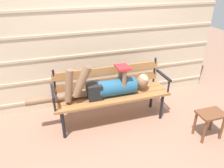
{
  "coord_description": "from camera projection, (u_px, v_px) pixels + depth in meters",
  "views": [
    {
      "loc": [
        -0.82,
        -2.47,
        2.06
      ],
      "look_at": [
        0.0,
        0.13,
        0.64
      ],
      "focal_mm": 34.66,
      "sensor_mm": 36.0,
      "label": 1
    }
  ],
  "objects": [
    {
      "name": "footstool",
      "position": [
        210.0,
        119.0,
        2.92
      ],
      "size": [
        0.36,
        0.25,
        0.39
      ],
      "color": "brown",
      "rests_on": "ground"
    },
    {
      "name": "park_bench",
      "position": [
        111.0,
        90.0,
        3.2
      ],
      "size": [
        1.7,
        0.46,
        0.87
      ],
      "color": "#9E6638",
      "rests_on": "ground"
    },
    {
      "name": "reclining_person",
      "position": [
        107.0,
        87.0,
        3.07
      ],
      "size": [
        1.75,
        0.26,
        0.54
      ],
      "color": "#23567A"
    },
    {
      "name": "house_siding",
      "position": [
        99.0,
        31.0,
        3.37
      ],
      "size": [
        4.16,
        0.08,
        2.47
      ],
      "color": "beige",
      "rests_on": "ground"
    },
    {
      "name": "ground_plane",
      "position": [
        115.0,
        125.0,
        3.26
      ],
      "size": [
        12.0,
        12.0,
        0.0
      ],
      "primitive_type": "plane",
      "color": "#936B56"
    }
  ]
}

